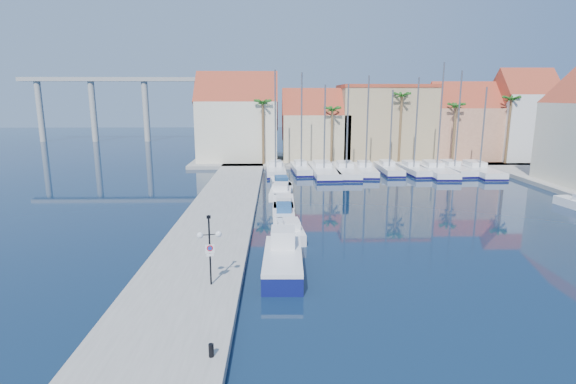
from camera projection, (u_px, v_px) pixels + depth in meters
name	position (u px, v px, depth m)	size (l,w,h in m)	color
ground	(350.00, 283.00, 25.12)	(260.00, 260.00, 0.00)	black
quay_west	(219.00, 217.00, 38.04)	(6.00, 77.00, 0.50)	gray
shore_north	(364.00, 160.00, 72.25)	(54.00, 16.00, 0.50)	gray
lamp_post	(209.00, 239.00, 23.20)	(1.27, 0.53, 3.78)	black
bollard	(211.00, 350.00, 17.09)	(0.21, 0.21, 0.52)	black
fishing_boat	(283.00, 259.00, 26.62)	(2.38, 6.70, 2.33)	#0E1453
motorboat_west_0	(291.00, 230.00, 33.34)	(2.07, 5.25, 1.40)	white
motorboat_west_1	(284.00, 213.00, 38.31)	(1.78, 5.52, 1.40)	white
motorboat_west_2	(284.00, 204.00, 41.52)	(1.97, 5.93, 1.40)	white
motorboat_west_3	(281.00, 191.00, 47.19)	(2.56, 6.79, 1.40)	white
motorboat_west_4	(281.00, 183.00, 51.29)	(2.53, 6.31, 1.40)	white
sailboat_0	(275.00, 169.00, 60.48)	(2.80, 9.42, 13.58)	white
sailboat_1	(301.00, 168.00, 61.23)	(2.82, 8.37, 13.30)	white
sailboat_2	(323.00, 170.00, 59.87)	(3.59, 12.15, 11.70)	white
sailboat_3	(346.00, 171.00, 59.68)	(3.33, 11.21, 11.81)	white
sailboat_4	(365.00, 170.00, 60.20)	(3.01, 9.45, 12.85)	white
sailboat_5	(388.00, 169.00, 61.21)	(2.38, 8.98, 11.06)	white
sailboat_6	(412.00, 169.00, 60.60)	(2.93, 8.89, 12.64)	white
sailboat_7	(435.00, 170.00, 60.23)	(3.59, 11.73, 14.48)	white
sailboat_8	(453.00, 168.00, 61.14)	(3.27, 9.77, 13.51)	white
sailboat_9	(477.00, 170.00, 60.32)	(3.14, 11.34, 11.42)	white
building_0	(238.00, 121.00, 69.45)	(12.30, 9.00, 13.50)	beige
building_1	(315.00, 129.00, 70.01)	(10.30, 8.00, 11.00)	tan
building_2	(384.00, 122.00, 71.07)	(14.20, 10.20, 11.50)	tan
building_3	(461.00, 125.00, 70.48)	(10.30, 8.00, 12.00)	tan
building_4	(522.00, 118.00, 69.50)	(8.30, 8.00, 14.00)	silver
palm_0	(263.00, 105.00, 64.13)	(2.60, 2.60, 10.15)	brown
palm_1	(332.00, 111.00, 64.58)	(2.60, 2.60, 9.15)	brown
palm_2	(402.00, 98.00, 64.44)	(2.60, 2.60, 11.15)	brown
palm_3	(456.00, 108.00, 64.94)	(2.60, 2.60, 9.65)	brown
palm_4	(511.00, 101.00, 64.95)	(2.60, 2.60, 10.65)	brown
viaduct	(123.00, 96.00, 102.16)	(48.00, 2.20, 14.45)	#9E9E99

